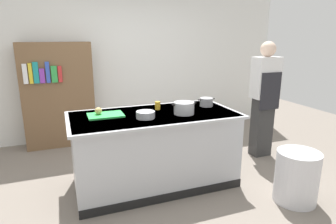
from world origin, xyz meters
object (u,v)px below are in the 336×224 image
(onion, at_px, (98,111))
(bookshelf, at_px, (59,96))
(sauce_pan, at_px, (206,102))
(juice_cup, at_px, (158,106))
(stock_pot, at_px, (184,108))
(person_chef, at_px, (264,97))
(trash_bin, at_px, (297,177))
(mixing_bowl, at_px, (146,115))

(onion, height_order, bookshelf, bookshelf)
(sauce_pan, distance_m, juice_cup, 0.65)
(stock_pot, height_order, juice_cup, stock_pot)
(sauce_pan, bearing_deg, person_chef, 8.66)
(stock_pot, bearing_deg, sauce_pan, 30.23)
(juice_cup, xyz_separation_m, trash_bin, (1.23, -1.12, -0.66))
(mixing_bowl, xyz_separation_m, bookshelf, (-0.90, 1.94, -0.09))
(mixing_bowl, height_order, bookshelf, bookshelf)
(juice_cup, distance_m, person_chef, 1.71)
(juice_cup, xyz_separation_m, bookshelf, (-1.15, 1.61, -0.10))
(onion, relative_size, sauce_pan, 0.35)
(onion, distance_m, mixing_bowl, 0.55)
(juice_cup, relative_size, person_chef, 0.06)
(mixing_bowl, height_order, person_chef, person_chef)
(trash_bin, height_order, bookshelf, bookshelf)
(trash_bin, height_order, person_chef, person_chef)
(mixing_bowl, xyz_separation_m, person_chef, (1.96, 0.42, -0.03))
(onion, distance_m, stock_pot, 0.99)
(person_chef, xyz_separation_m, bookshelf, (-2.86, 1.51, -0.06))
(juice_cup, bearing_deg, bookshelf, 125.57)
(stock_pot, relative_size, person_chef, 0.18)
(person_chef, bearing_deg, stock_pot, 103.97)
(onion, relative_size, juice_cup, 0.82)
(stock_pot, distance_m, juice_cup, 0.38)
(trash_bin, xyz_separation_m, person_chef, (0.47, 1.22, 0.62))
(stock_pot, height_order, mixing_bowl, stock_pot)
(stock_pot, xyz_separation_m, juice_cup, (-0.22, 0.31, -0.02))
(sauce_pan, xyz_separation_m, juice_cup, (-0.65, 0.06, -0.01))
(onion, xyz_separation_m, stock_pot, (0.95, -0.26, 0.01))
(bookshelf, bearing_deg, mixing_bowl, -65.04)
(bookshelf, bearing_deg, trash_bin, -48.88)
(juice_cup, height_order, trash_bin, juice_cup)
(stock_pot, bearing_deg, juice_cup, 125.63)
(trash_bin, bearing_deg, bookshelf, 131.12)
(onion, distance_m, trash_bin, 2.33)
(mixing_bowl, bearing_deg, sauce_pan, 16.25)
(bookshelf, bearing_deg, stock_pot, -54.42)
(person_chef, relative_size, bookshelf, 1.01)
(trash_bin, bearing_deg, person_chef, 68.69)
(mixing_bowl, distance_m, juice_cup, 0.41)
(sauce_pan, height_order, mixing_bowl, sauce_pan)
(onion, bearing_deg, mixing_bowl, -29.74)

